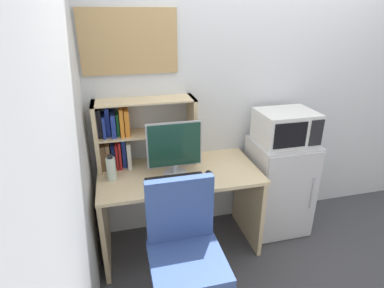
% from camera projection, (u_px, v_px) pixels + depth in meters
% --- Properties ---
extents(wall_back, '(6.40, 0.04, 2.60)m').
position_uv_depth(wall_back, '(305.00, 88.00, 2.93)').
color(wall_back, silver).
rests_on(wall_back, ground_plane).
extents(wall_left, '(0.04, 4.40, 2.60)m').
position_uv_depth(wall_left, '(43.00, 225.00, 1.04)').
color(wall_left, silver).
rests_on(wall_left, ground_plane).
extents(desk, '(1.30, 0.67, 0.75)m').
position_uv_depth(desk, '(180.00, 195.00, 2.63)').
color(desk, beige).
rests_on(desk, ground_plane).
extents(hutch_bookshelf, '(0.82, 0.24, 0.56)m').
position_uv_depth(hutch_bookshelf, '(129.00, 133.00, 2.55)').
color(hutch_bookshelf, beige).
rests_on(hutch_bookshelf, desk).
extents(monitor, '(0.43, 0.19, 0.44)m').
position_uv_depth(monitor, '(174.00, 148.00, 2.41)').
color(monitor, '#B7B7BC').
rests_on(monitor, desk).
extents(keyboard, '(0.46, 0.14, 0.02)m').
position_uv_depth(keyboard, '(175.00, 180.00, 2.40)').
color(keyboard, black).
rests_on(keyboard, desk).
extents(computer_mouse, '(0.06, 0.09, 0.03)m').
position_uv_depth(computer_mouse, '(209.00, 173.00, 2.48)').
color(computer_mouse, black).
rests_on(computer_mouse, desk).
extents(water_bottle, '(0.07, 0.07, 0.20)m').
position_uv_depth(water_bottle, '(111.00, 168.00, 2.39)').
color(water_bottle, silver).
rests_on(water_bottle, desk).
extents(mini_fridge, '(0.53, 0.50, 0.90)m').
position_uv_depth(mini_fridge, '(278.00, 186.00, 2.93)').
color(mini_fridge, silver).
rests_on(mini_fridge, ground_plane).
extents(microwave, '(0.48, 0.39, 0.28)m').
position_uv_depth(microwave, '(286.00, 127.00, 2.70)').
color(microwave, silver).
rests_on(microwave, mini_fridge).
extents(desk_chair, '(0.54, 0.54, 0.99)m').
position_uv_depth(desk_chair, '(185.00, 264.00, 2.04)').
color(desk_chair, black).
rests_on(desk_chair, ground_plane).
extents(wall_corkboard, '(0.74, 0.02, 0.49)m').
position_uv_depth(wall_corkboard, '(129.00, 42.00, 2.37)').
color(wall_corkboard, tan).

